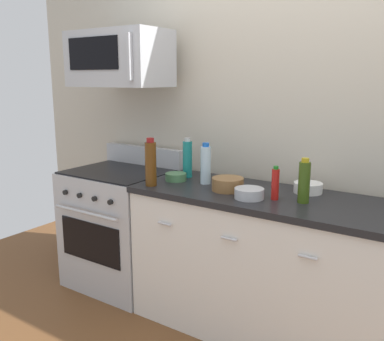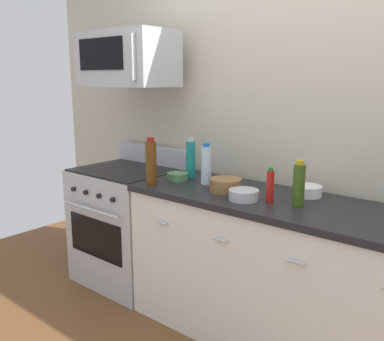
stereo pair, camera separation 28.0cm
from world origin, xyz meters
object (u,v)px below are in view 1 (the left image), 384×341
at_px(bowl_white_ceramic, 308,187).
at_px(bowl_green_glaze, 176,177).
at_px(range_oven, 121,227).
at_px(bottle_water_clear, 206,164).
at_px(microwave, 119,59).
at_px(bottle_wine_amber, 151,163).
at_px(bowl_wooden_salad, 228,184).
at_px(bowl_steel_prep, 249,193).
at_px(bottle_olive_oil, 304,182).
at_px(bottle_sparkling_teal, 187,159).
at_px(bottle_hot_sauce_red, 275,184).

relative_size(bowl_white_ceramic, bowl_green_glaze, 1.19).
xyz_separation_m(range_oven, bottle_water_clear, (0.76, 0.03, 0.58)).
bearing_deg(microwave, range_oven, -90.29).
bearing_deg(bottle_wine_amber, bottle_water_clear, 42.27).
bearing_deg(bottle_wine_amber, bowl_wooden_salad, 19.76).
height_order(range_oven, bowl_steel_prep, range_oven).
xyz_separation_m(bowl_white_ceramic, bowl_wooden_salad, (-0.44, -0.23, 0.01)).
distance_m(bowl_steel_prep, bowl_white_ceramic, 0.40).
height_order(bottle_olive_oil, bowl_green_glaze, bottle_olive_oil).
height_order(range_oven, bottle_olive_oil, bottle_olive_oil).
height_order(bowl_steel_prep, bowl_white_ceramic, bowl_white_ceramic).
height_order(microwave, bowl_steel_prep, microwave).
height_order(bottle_water_clear, bottle_wine_amber, bottle_wine_amber).
bearing_deg(bottle_water_clear, bottle_wine_amber, -137.73).
distance_m(bottle_wine_amber, bowl_steel_prep, 0.69).
bearing_deg(bottle_wine_amber, range_oven, 156.09).
bearing_deg(bottle_sparkling_teal, bowl_wooden_salad, -21.23).
relative_size(bottle_sparkling_teal, bottle_wine_amber, 0.90).
bearing_deg(bowl_steel_prep, bottle_hot_sauce_red, 24.69).
distance_m(bowl_green_glaze, bowl_wooden_salad, 0.43).
bearing_deg(bottle_water_clear, bowl_steel_prep, -22.09).
distance_m(microwave, bottle_water_clear, 1.04).
xyz_separation_m(bowl_white_ceramic, bowl_green_glaze, (-0.87, -0.19, -0.01)).
bearing_deg(bowl_white_ceramic, bottle_olive_oil, -77.79).
bearing_deg(bowl_green_glaze, bottle_hot_sauce_red, -4.70).
bearing_deg(bowl_steel_prep, bowl_wooden_salad, 154.77).
distance_m(bottle_wine_amber, bowl_white_ceramic, 1.01).
distance_m(microwave, bowl_wooden_salad, 1.26).
height_order(bottle_sparkling_teal, bowl_green_glaze, bottle_sparkling_teal).
relative_size(bowl_white_ceramic, bowl_wooden_salad, 0.86).
bearing_deg(bowl_wooden_salad, bottle_water_clear, 160.94).
height_order(range_oven, bowl_wooden_salad, range_oven).
height_order(bottle_water_clear, bottle_sparkling_teal, bottle_sparkling_teal).
distance_m(bottle_hot_sauce_red, bottle_sparkling_teal, 0.77).
distance_m(range_oven, bowl_steel_prep, 1.27).
relative_size(bottle_water_clear, bottle_wine_amber, 0.87).
xyz_separation_m(bottle_sparkling_teal, bowl_green_glaze, (-0.01, -0.13, -0.11)).
xyz_separation_m(bowl_steel_prep, bowl_green_glaze, (-0.62, 0.12, -0.01)).
bearing_deg(microwave, bowl_wooden_salad, -5.34).
bearing_deg(bowl_wooden_salad, bottle_hot_sauce_red, -5.07).
xyz_separation_m(bottle_wine_amber, bowl_wooden_salad, (0.48, 0.17, -0.11)).
bearing_deg(range_oven, bottle_olive_oil, -1.67).
distance_m(bottle_wine_amber, bottle_olive_oil, 0.98).
bearing_deg(bowl_white_ceramic, bottle_water_clear, -166.75).
bearing_deg(bowl_green_glaze, bottle_wine_amber, -104.37).
bearing_deg(bottle_wine_amber, microwave, 151.89).
xyz_separation_m(bottle_olive_oil, bowl_green_glaze, (-0.92, 0.03, -0.09)).
height_order(bottle_olive_oil, bowl_wooden_salad, bottle_olive_oil).
bearing_deg(microwave, bowl_white_ceramic, 5.44).
xyz_separation_m(bottle_olive_oil, bowl_steel_prep, (-0.29, -0.10, -0.09)).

